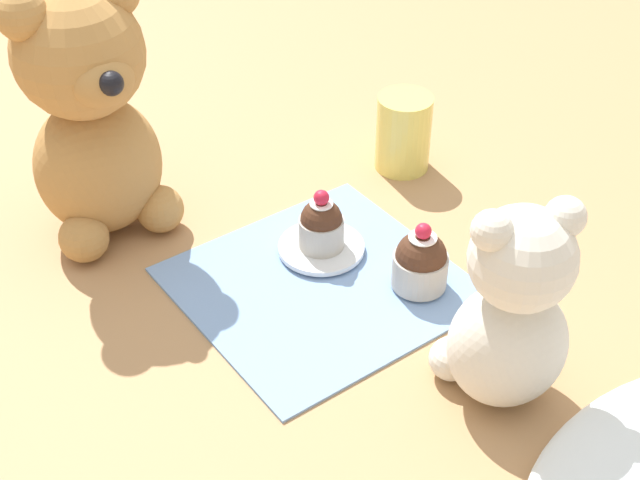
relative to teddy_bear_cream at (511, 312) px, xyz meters
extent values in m
plane|color=tan|center=(0.04, -0.19, -0.09)|extent=(4.00, 4.00, 0.00)
cube|color=#7A9ED1|center=(0.04, -0.19, -0.09)|extent=(0.25, 0.24, 0.01)
ellipsoid|color=silver|center=(0.00, 0.00, -0.03)|extent=(0.12, 0.11, 0.11)
sphere|color=silver|center=(0.00, 0.00, 0.06)|extent=(0.08, 0.08, 0.08)
ellipsoid|color=silver|center=(-0.01, -0.03, 0.05)|extent=(0.05, 0.05, 0.03)
sphere|color=black|center=(-0.01, -0.04, 0.06)|extent=(0.01, 0.01, 0.01)
sphere|color=silver|center=(-0.03, 0.01, 0.09)|extent=(0.03, 0.03, 0.03)
sphere|color=silver|center=(0.03, -0.01, 0.09)|extent=(0.03, 0.03, 0.03)
sphere|color=silver|center=(-0.04, -0.02, -0.07)|extent=(0.04, 0.04, 0.04)
sphere|color=silver|center=(0.02, -0.04, -0.07)|extent=(0.04, 0.04, 0.04)
ellipsoid|color=#B78447|center=(0.16, -0.41, -0.02)|extent=(0.13, 0.11, 0.15)
sphere|color=#B78447|center=(0.16, -0.41, 0.11)|extent=(0.12, 0.12, 0.12)
ellipsoid|color=#B78447|center=(0.16, -0.36, 0.10)|extent=(0.06, 0.05, 0.05)
sphere|color=black|center=(0.16, -0.34, 0.10)|extent=(0.02, 0.02, 0.02)
sphere|color=#B78447|center=(0.20, -0.41, 0.15)|extent=(0.05, 0.05, 0.05)
sphere|color=#B78447|center=(0.20, -0.37, -0.06)|extent=(0.05, 0.05, 0.05)
sphere|color=#B78447|center=(0.12, -0.37, -0.06)|extent=(0.05, 0.05, 0.05)
cylinder|color=#B2ADA3|center=(-0.03, -0.14, -0.07)|extent=(0.05, 0.05, 0.03)
sphere|color=#472819|center=(-0.03, -0.14, -0.05)|extent=(0.05, 0.05, 0.05)
cylinder|color=white|center=(-0.03, -0.14, -0.03)|extent=(0.03, 0.03, 0.00)
sphere|color=red|center=(-0.03, -0.14, -0.02)|extent=(0.02, 0.02, 0.02)
cylinder|color=silver|center=(0.01, -0.23, -0.08)|extent=(0.09, 0.09, 0.01)
cylinder|color=#B2ADA3|center=(0.01, -0.23, -0.06)|extent=(0.04, 0.04, 0.03)
sphere|color=#472819|center=(0.01, -0.23, -0.05)|extent=(0.04, 0.04, 0.04)
cylinder|color=white|center=(0.01, -0.23, -0.03)|extent=(0.02, 0.02, 0.00)
sphere|color=red|center=(0.01, -0.23, -0.02)|extent=(0.02, 0.02, 0.02)
cylinder|color=#EADB66|center=(-0.16, -0.31, -0.05)|extent=(0.06, 0.06, 0.09)
camera|label=1|loc=(0.42, 0.33, 0.47)|focal=50.00mm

